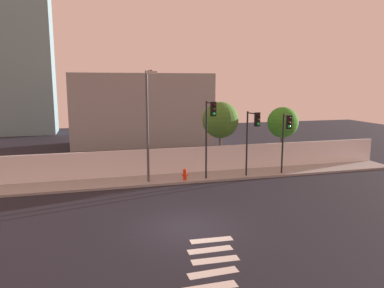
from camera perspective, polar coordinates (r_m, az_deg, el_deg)
ground_plane at (r=17.02m, az=-0.88°, el=-12.87°), size 80.00×80.00×0.00m
sidewalk at (r=24.61m, az=-5.65°, el=-5.61°), size 36.00×2.40×0.15m
perimeter_wall at (r=25.62m, az=-6.17°, el=-2.77°), size 36.00×0.18×1.80m
crosswalk_marking at (r=13.86m, az=3.77°, el=-18.36°), size 2.98×4.76×0.01m
traffic_light_left at (r=25.64m, az=14.41°, el=1.98°), size 0.56×1.52×4.21m
traffic_light_center at (r=24.62m, az=9.39°, el=2.18°), size 0.45×1.35×4.43m
traffic_light_right at (r=23.53m, az=2.79°, el=3.17°), size 0.36×1.32×5.15m
street_lamp_curbside at (r=23.10m, az=-6.86°, el=4.04°), size 0.61×1.89×7.06m
fire_hydrant at (r=24.15m, az=-1.11°, el=-4.67°), size 0.44×0.26×0.76m
roadside_tree_leftmost at (r=27.65m, az=4.43°, el=3.72°), size 2.72×2.72×5.07m
roadside_tree_midleft at (r=29.84m, az=13.92°, el=3.24°), size 2.43×2.43×4.59m
low_building_distant at (r=39.16m, az=-7.86°, el=5.36°), size 14.37×6.00×7.39m
tower_on_skyline at (r=51.91m, az=-24.78°, el=17.43°), size 6.36×5.00×28.74m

